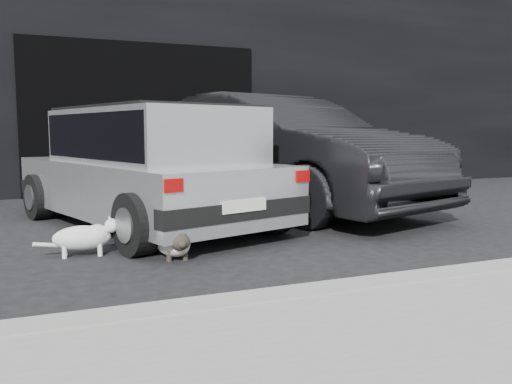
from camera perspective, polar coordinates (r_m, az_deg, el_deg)
name	(u,v)px	position (r m, az deg, el deg)	size (l,w,h in m)	color
ground	(125,240)	(5.65, -13.67, -4.88)	(80.00, 80.00, 0.00)	black
building_facade	(123,62)	(11.71, -13.86, 13.15)	(34.00, 4.00, 5.00)	black
garage_opening	(143,119)	(9.65, -11.79, 7.54)	(4.00, 0.10, 2.60)	black
curb	(349,293)	(3.58, 9.79, -10.41)	(18.00, 0.25, 0.12)	gray
sidewalk	(498,369)	(2.71, 24.17, -16.62)	(18.00, 2.20, 0.11)	gray
silver_hatchback	(148,162)	(6.24, -11.25, 3.10)	(2.65, 4.00, 1.36)	silver
second_car	(276,152)	(7.51, 2.13, 4.20)	(1.69, 4.85, 1.60)	black
cat_siamese	(174,243)	(4.74, -8.62, -5.33)	(0.29, 0.84, 0.29)	beige
cat_white	(86,237)	(5.00, -17.45, -4.50)	(0.75, 0.30, 0.35)	silver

